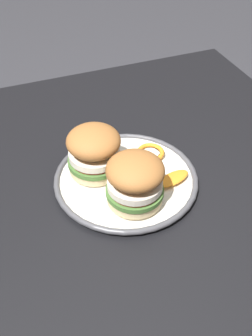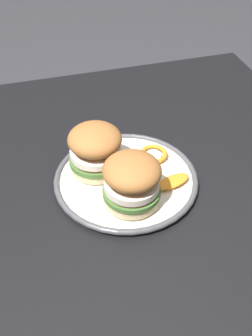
% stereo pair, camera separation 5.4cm
% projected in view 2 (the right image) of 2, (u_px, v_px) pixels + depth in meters
% --- Properties ---
extents(dining_table, '(1.11, 0.89, 0.74)m').
position_uv_depth(dining_table, '(93.00, 215.00, 0.91)').
color(dining_table, black).
rests_on(dining_table, ground).
extents(dinner_plate, '(0.29, 0.29, 0.02)m').
position_uv_depth(dinner_plate, '(126.00, 179.00, 0.83)').
color(dinner_plate, silver).
rests_on(dinner_plate, dining_table).
extents(sandwich_half_left, '(0.14, 0.14, 0.10)m').
position_uv_depth(sandwich_half_left, '(132.00, 180.00, 0.74)').
color(sandwich_half_left, beige).
rests_on(sandwich_half_left, dinner_plate).
extents(sandwich_half_right, '(0.13, 0.13, 0.10)m').
position_uv_depth(sandwich_half_right, '(95.00, 149.00, 0.81)').
color(sandwich_half_right, beige).
rests_on(sandwich_half_right, dinner_plate).
extents(orange_peel_curled, '(0.08, 0.08, 0.01)m').
position_uv_depth(orange_peel_curled, '(153.00, 154.00, 0.87)').
color(orange_peel_curled, orange).
rests_on(orange_peel_curled, dinner_plate).
extents(orange_peel_strip_long, '(0.08, 0.05, 0.01)m').
position_uv_depth(orange_peel_strip_long, '(173.00, 181.00, 0.80)').
color(orange_peel_strip_long, orange).
rests_on(orange_peel_strip_long, dinner_plate).
extents(orange_peel_strip_short, '(0.08, 0.06, 0.01)m').
position_uv_depth(orange_peel_strip_short, '(138.00, 167.00, 0.84)').
color(orange_peel_strip_short, orange).
rests_on(orange_peel_strip_short, dinner_plate).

